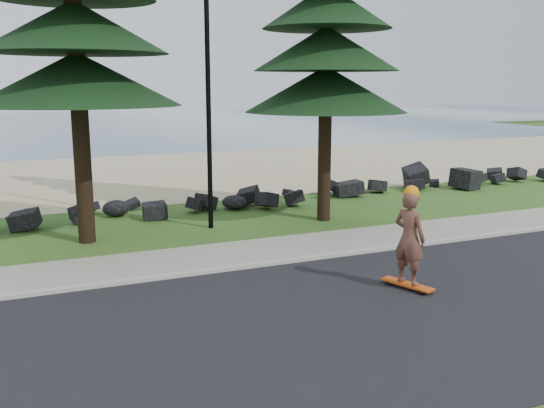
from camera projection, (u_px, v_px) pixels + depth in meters
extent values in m
plane|color=#2B5B1C|center=(251.00, 256.00, 14.77)|extent=(160.00, 160.00, 0.00)
cube|color=black|center=(345.00, 321.00, 10.72)|extent=(160.00, 7.00, 0.02)
cube|color=#ACA89A|center=(266.00, 264.00, 13.95)|extent=(160.00, 0.20, 0.10)
cube|color=gray|center=(248.00, 252.00, 14.94)|extent=(160.00, 2.00, 0.08)
cube|color=tan|center=(135.00, 175.00, 27.80)|extent=(160.00, 15.00, 0.01)
cube|color=#3B5A71|center=(64.00, 125.00, 60.59)|extent=(160.00, 58.00, 0.01)
cylinder|color=black|center=(327.00, 17.00, 17.47)|extent=(0.40, 0.40, 12.00)
cylinder|color=black|center=(208.00, 88.00, 16.85)|extent=(0.14, 0.14, 8.00)
cube|color=#CE480C|center=(407.00, 284.00, 12.37)|extent=(0.64, 1.18, 0.04)
imported|color=brown|center=(409.00, 238.00, 12.17)|extent=(0.66, 0.81, 1.91)
sphere|color=orange|center=(411.00, 193.00, 11.99)|extent=(0.31, 0.31, 0.31)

